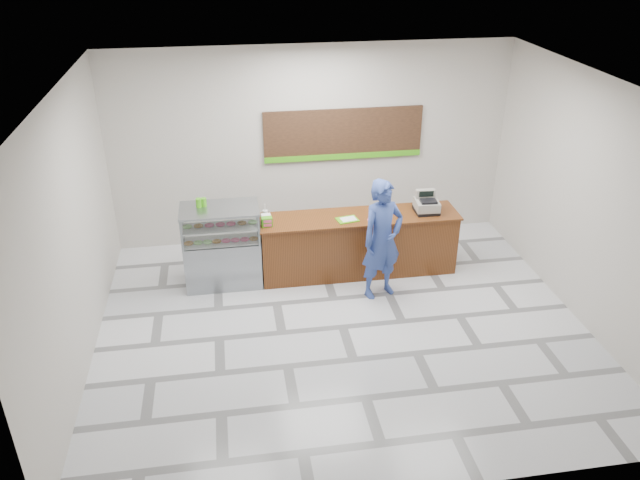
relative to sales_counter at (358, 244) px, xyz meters
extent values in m
plane|color=silver|center=(-0.55, -1.55, -0.52)|extent=(7.00, 7.00, 0.00)
plane|color=beige|center=(-0.55, 1.45, 1.23)|extent=(7.00, 0.00, 7.00)
plane|color=silver|center=(-0.55, -1.55, 2.98)|extent=(7.00, 7.00, 0.00)
cube|color=#653013|center=(0.00, 0.00, -0.02)|extent=(3.20, 0.70, 1.00)
cube|color=#653013|center=(0.00, 0.00, 0.50)|extent=(3.26, 0.76, 0.03)
cube|color=gray|center=(-2.22, 0.00, -0.12)|extent=(1.20, 0.70, 0.80)
cube|color=white|center=(-2.22, 0.00, 0.53)|extent=(1.20, 0.70, 0.50)
cube|color=gray|center=(-2.22, 0.00, 0.80)|extent=(1.22, 0.72, 0.03)
cube|color=silver|center=(-2.22, 0.00, 0.30)|extent=(1.14, 0.64, 0.02)
cube|color=silver|center=(-2.22, 0.00, 0.54)|extent=(1.14, 0.64, 0.02)
torus|color=#A66F2F|center=(-2.72, -0.10, 0.34)|extent=(0.15, 0.15, 0.05)
torus|color=#ACF58A|center=(-2.58, -0.10, 0.34)|extent=(0.15, 0.15, 0.05)
torus|color=#ACF58A|center=(-2.43, -0.10, 0.34)|extent=(0.15, 0.15, 0.05)
torus|color=#A66F2F|center=(-2.29, -0.10, 0.34)|extent=(0.15, 0.15, 0.05)
torus|color=#E45181|center=(-2.15, -0.10, 0.34)|extent=(0.15, 0.15, 0.05)
torus|color=#E45181|center=(-2.01, -0.10, 0.34)|extent=(0.15, 0.15, 0.05)
torus|color=#E45181|center=(-1.86, -0.10, 0.34)|extent=(0.15, 0.15, 0.05)
torus|color=#A66F2F|center=(-1.72, -0.10, 0.34)|extent=(0.15, 0.15, 0.05)
torus|color=#ACF58A|center=(-2.72, 0.05, 0.58)|extent=(0.15, 0.15, 0.05)
torus|color=#A66F2F|center=(-2.55, 0.05, 0.58)|extent=(0.15, 0.15, 0.05)
torus|color=#E45181|center=(-2.39, 0.05, 0.58)|extent=(0.15, 0.15, 0.05)
torus|color=#E45181|center=(-2.22, 0.05, 0.58)|extent=(0.15, 0.15, 0.05)
torus|color=#E45181|center=(-2.05, 0.05, 0.58)|extent=(0.15, 0.15, 0.05)
torus|color=#A66F2F|center=(-1.89, 0.05, 0.58)|extent=(0.15, 0.15, 0.05)
torus|color=#ACF58A|center=(-1.72, 0.05, 0.58)|extent=(0.15, 0.15, 0.05)
cube|color=black|center=(0.00, 1.41, 1.43)|extent=(2.80, 0.05, 0.90)
cube|color=#42A715|center=(0.00, 1.38, 1.03)|extent=(2.80, 0.02, 0.10)
cube|color=black|center=(1.11, -0.03, 0.54)|extent=(0.37, 0.37, 0.06)
cube|color=gray|center=(1.11, -0.03, 0.64)|extent=(0.39, 0.41, 0.15)
cube|color=black|center=(1.11, -0.10, 0.74)|extent=(0.27, 0.20, 0.04)
cube|color=gray|center=(1.11, 0.08, 0.79)|extent=(0.32, 0.11, 0.15)
cube|color=black|center=(1.11, 0.03, 0.81)|extent=(0.24, 0.03, 0.09)
cube|color=black|center=(1.27, 0.03, 0.53)|extent=(0.10, 0.17, 0.04)
cube|color=#58B714|center=(-0.22, -0.12, 0.52)|extent=(0.37, 0.30, 0.02)
cube|color=white|center=(-0.20, -0.12, 0.53)|extent=(0.27, 0.21, 0.00)
cube|color=white|center=(-1.50, -0.01, 0.58)|extent=(0.16, 0.16, 0.13)
cylinder|color=silver|center=(-1.50, 0.18, 0.58)|extent=(0.08, 0.08, 0.12)
cube|color=#42A715|center=(-1.50, -0.14, 0.59)|extent=(0.18, 0.12, 0.15)
cylinder|color=#E45181|center=(0.17, -0.18, 0.52)|extent=(0.14, 0.14, 0.00)
cylinder|color=#42A715|center=(-2.52, 0.08, 0.88)|extent=(0.09, 0.09, 0.14)
cylinder|color=#42A715|center=(-2.45, 0.10, 0.88)|extent=(0.09, 0.09, 0.13)
imported|color=#2F458F|center=(0.20, -0.73, 0.44)|extent=(0.82, 0.67, 1.92)
camera|label=1|loc=(-2.05, -8.88, 4.82)|focal=35.00mm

